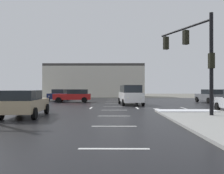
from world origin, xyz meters
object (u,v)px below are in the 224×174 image
traffic_signal_mast (195,50)px  suv_white (131,94)px  sedan_grey (210,96)px  sedan_red (74,95)px  sedan_navy (59,95)px  sedan_tan (25,103)px

traffic_signal_mast → suv_white: size_ratio=1.22×
sedan_grey → sedan_red: bearing=82.2°
traffic_signal_mast → suv_white: bearing=-4.0°
sedan_grey → sedan_navy: (-19.22, 4.60, 0.00)m
traffic_signal_mast → suv_white: (-3.47, 9.67, -3.07)m
sedan_navy → sedan_red: (2.70, -3.83, 0.00)m
sedan_tan → traffic_signal_mast: bearing=-87.6°
suv_white → sedan_navy: 12.55m
traffic_signal_mast → sedan_tan: (-10.49, -1.11, -3.31)m
suv_white → sedan_tan: (-7.02, -10.78, -0.24)m
sedan_tan → sedan_red: bearing=-4.9°
traffic_signal_mast → sedan_tan: 11.06m
traffic_signal_mast → sedan_tan: traffic_signal_mast is taller
sedan_navy → sedan_tan: 19.25m
traffic_signal_mast → sedan_grey: bearing=-49.2°
suv_white → traffic_signal_mast: bearing=14.4°
sedan_grey → sedan_tan: same height
sedan_red → sedan_grey: bearing=173.9°
sedan_tan → sedan_grey: bearing=-52.9°
sedan_grey → sedan_red: 16.53m
sedan_grey → sedan_tan: size_ratio=1.01×
suv_white → sedan_tan: 12.87m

